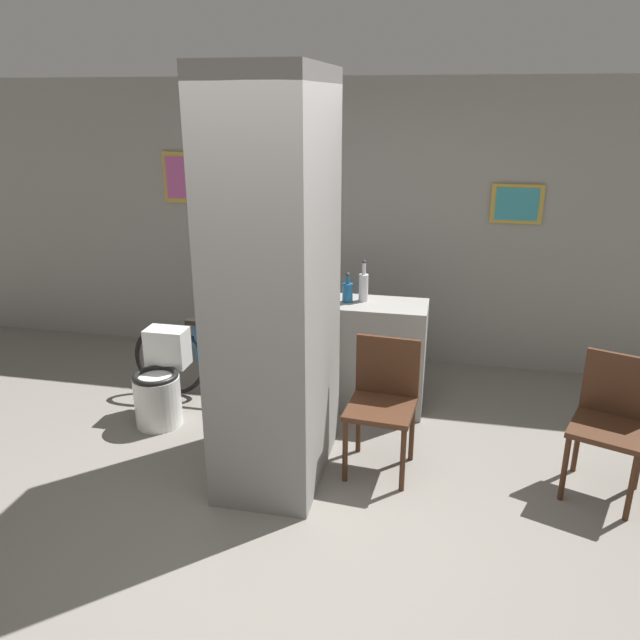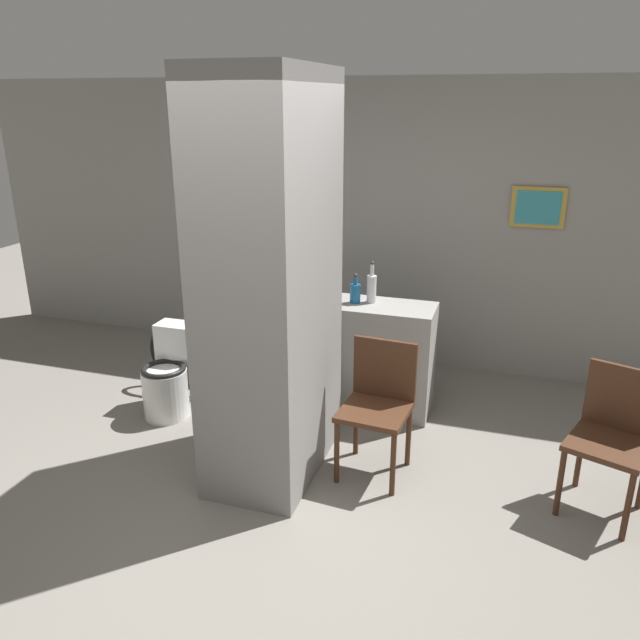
# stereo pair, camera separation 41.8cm
# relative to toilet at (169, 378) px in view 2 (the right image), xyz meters

# --- Properties ---
(ground_plane) EXTENTS (14.00, 14.00, 0.00)m
(ground_plane) POSITION_rel_toilet_xyz_m (1.18, -0.98, -0.31)
(ground_plane) COLOR slate
(wall_back) EXTENTS (8.00, 0.09, 2.60)m
(wall_back) POSITION_rel_toilet_xyz_m (1.18, 1.65, 1.00)
(wall_back) COLOR gray
(wall_back) RESTS_ON ground_plane
(pillar_center) EXTENTS (0.66, 1.09, 2.60)m
(pillar_center) POSITION_rel_toilet_xyz_m (1.08, -0.44, 1.00)
(pillar_center) COLOR gray
(pillar_center) RESTS_ON ground_plane
(counter_shelf) EXTENTS (1.20, 0.44, 0.89)m
(counter_shelf) POSITION_rel_toilet_xyz_m (1.41, 0.59, 0.14)
(counter_shelf) COLOR gray
(counter_shelf) RESTS_ON ground_plane
(toilet) EXTENTS (0.36, 0.52, 0.71)m
(toilet) POSITION_rel_toilet_xyz_m (0.00, 0.00, 0.00)
(toilet) COLOR white
(toilet) RESTS_ON ground_plane
(chair_near_pillar) EXTENTS (0.47, 0.47, 0.90)m
(chair_near_pillar) POSITION_rel_toilet_xyz_m (1.77, -0.28, 0.21)
(chair_near_pillar) COLOR #422616
(chair_near_pillar) RESTS_ON ground_plane
(chair_by_doorway) EXTENTS (0.56, 0.56, 0.90)m
(chair_by_doorway) POSITION_rel_toilet_xyz_m (3.21, -0.27, 0.21)
(chair_by_doorway) COLOR #422616
(chair_by_doorway) RESTS_ON ground_plane
(bicycle) EXTENTS (1.65, 0.42, 0.70)m
(bicycle) POSITION_rel_toilet_xyz_m (0.38, 0.44, 0.03)
(bicycle) COLOR black
(bicycle) RESTS_ON ground_plane
(bottle_tall) EXTENTS (0.08, 0.08, 0.33)m
(bottle_tall) POSITION_rel_toilet_xyz_m (1.49, 0.64, 0.71)
(bottle_tall) COLOR silver
(bottle_tall) RESTS_ON counter_shelf
(bottle_short) EXTENTS (0.08, 0.08, 0.24)m
(bottle_short) POSITION_rel_toilet_xyz_m (1.37, 0.59, 0.67)
(bottle_short) COLOR #19598C
(bottle_short) RESTS_ON counter_shelf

